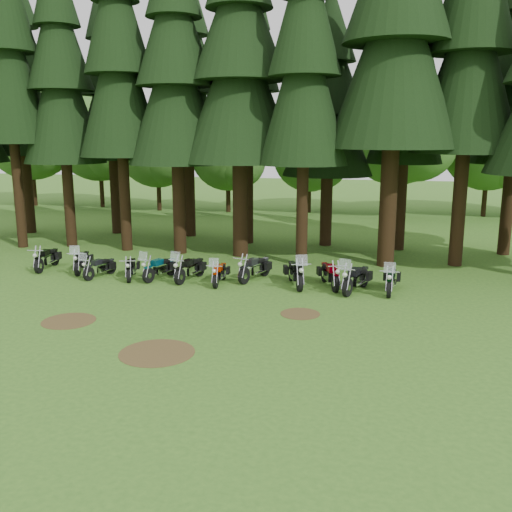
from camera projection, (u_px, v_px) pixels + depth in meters
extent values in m
plane|color=#366720|center=(174.00, 309.00, 20.45)|extent=(120.00, 120.00, 0.00)
cylinder|color=#301F10|center=(18.00, 186.00, 30.95)|extent=(0.52, 0.52, 6.77)
cone|color=black|center=(7.00, 60.00, 29.57)|extent=(3.92, 3.92, 8.47)
cylinder|color=#301F10|center=(69.00, 197.00, 31.34)|extent=(0.58, 0.58, 5.53)
cone|color=black|center=(62.00, 97.00, 30.22)|extent=(4.32, 4.32, 6.91)
cone|color=black|center=(57.00, 32.00, 29.52)|extent=(3.46, 3.46, 5.83)
cylinder|color=#301F10|center=(125.00, 195.00, 30.24)|extent=(0.58, 0.58, 5.99)
cone|color=black|center=(119.00, 82.00, 29.02)|extent=(4.32, 4.32, 7.49)
cone|color=black|center=(116.00, 8.00, 28.27)|extent=(3.45, 3.45, 6.32)
cylinder|color=#301F10|center=(179.00, 200.00, 29.52)|extent=(0.66, 0.66, 5.57)
cone|color=black|center=(176.00, 94.00, 28.39)|extent=(4.95, 4.95, 6.96)
cone|color=black|center=(174.00, 24.00, 27.69)|extent=(3.96, 3.96, 5.87)
cylinder|color=#301F10|center=(240.00, 201.00, 28.83)|extent=(0.77, 0.77, 5.70)
cone|color=black|center=(240.00, 89.00, 27.68)|extent=(5.81, 5.81, 7.12)
cone|color=black|center=(239.00, 15.00, 26.96)|extent=(4.65, 4.65, 6.01)
cylinder|color=#301F10|center=(302.00, 206.00, 26.75)|extent=(0.55, 0.55, 5.71)
cone|color=black|center=(304.00, 85.00, 25.59)|extent=(4.15, 4.15, 7.14)
cone|color=black|center=(306.00, 4.00, 24.88)|extent=(3.32, 3.32, 6.03)
cylinder|color=#301F10|center=(388.00, 196.00, 26.51)|extent=(0.80, 0.80, 6.62)
cone|color=black|center=(396.00, 53.00, 25.17)|extent=(5.98, 5.98, 8.27)
cylinder|color=#301F10|center=(460.00, 199.00, 26.64)|extent=(0.64, 0.64, 6.35)
cone|color=black|center=(470.00, 63.00, 25.35)|extent=(4.79, 4.79, 7.93)
cylinder|color=#301F10|center=(27.00, 186.00, 35.63)|extent=(0.67, 0.67, 5.87)
cone|color=black|center=(19.00, 93.00, 34.44)|extent=(5.00, 5.00, 7.33)
cone|color=black|center=(14.00, 32.00, 33.70)|extent=(4.00, 4.00, 6.19)
cylinder|color=#301F10|center=(115.00, 189.00, 35.54)|extent=(0.60, 0.60, 5.53)
cone|color=black|center=(110.00, 101.00, 34.42)|extent=(4.52, 4.52, 6.91)
cone|color=black|center=(107.00, 44.00, 33.72)|extent=(3.62, 3.62, 5.83)
cylinder|color=#301F10|center=(190.00, 191.00, 34.54)|extent=(0.65, 0.65, 5.55)
cone|color=black|center=(187.00, 100.00, 33.41)|extent=(4.85, 4.85, 6.94)
cone|color=black|center=(186.00, 41.00, 32.71)|extent=(3.88, 3.88, 5.86)
cylinder|color=#301F10|center=(248.00, 195.00, 32.28)|extent=(0.58, 0.58, 5.52)
cone|color=black|center=(248.00, 98.00, 31.16)|extent=(4.35, 4.35, 6.90)
cone|color=black|center=(248.00, 35.00, 30.47)|extent=(3.48, 3.48, 5.83)
cylinder|color=#301F10|center=(326.00, 204.00, 31.71)|extent=(0.66, 0.66, 4.70)
cone|color=black|center=(328.00, 121.00, 30.75)|extent=(4.94, 4.94, 5.87)
cone|color=black|center=(330.00, 67.00, 30.17)|extent=(3.95, 3.95, 4.96)
cone|color=black|center=(331.00, 23.00, 29.70)|extent=(2.77, 2.77, 3.91)
cylinder|color=#301F10|center=(401.00, 198.00, 30.37)|extent=(0.53, 0.53, 5.56)
cone|color=black|center=(407.00, 95.00, 29.24)|extent=(3.94, 3.94, 6.95)
cone|color=black|center=(411.00, 27.00, 28.55)|extent=(3.15, 3.15, 5.87)
cylinder|color=#301F10|center=(508.00, 200.00, 29.15)|extent=(0.61, 0.61, 5.65)
cylinder|color=#301F10|center=(34.00, 186.00, 49.26)|extent=(0.36, 0.36, 3.33)
sphere|color=#346224|center=(30.00, 134.00, 48.31)|extent=(7.78, 7.78, 7.78)
sphere|color=#346224|center=(38.00, 143.00, 47.34)|extent=(5.55, 5.55, 5.55)
cylinder|color=#301F10|center=(102.00, 188.00, 48.41)|extent=(0.36, 0.36, 3.29)
sphere|color=#346224|center=(99.00, 135.00, 47.48)|extent=(7.69, 7.69, 7.69)
sphere|color=#346224|center=(109.00, 144.00, 46.52)|extent=(5.49, 5.49, 5.49)
cylinder|color=#301F10|center=(159.00, 193.00, 46.28)|extent=(0.36, 0.36, 2.80)
sphere|color=#346224|center=(157.00, 146.00, 45.49)|extent=(6.53, 6.53, 6.53)
sphere|color=#346224|center=(167.00, 155.00, 44.67)|extent=(4.67, 4.67, 4.67)
cylinder|color=#301F10|center=(228.00, 196.00, 45.38)|extent=(0.36, 0.36, 2.55)
sphere|color=#346224|center=(228.00, 153.00, 44.66)|extent=(5.95, 5.95, 5.95)
sphere|color=#346224|center=(238.00, 161.00, 43.92)|extent=(4.25, 4.25, 4.25)
cylinder|color=#301F10|center=(309.00, 197.00, 45.16)|extent=(0.36, 0.36, 2.47)
sphere|color=#346224|center=(310.00, 155.00, 44.46)|extent=(5.76, 5.76, 5.76)
sphere|color=#346224|center=(321.00, 163.00, 43.74)|extent=(4.12, 4.12, 4.12)
cylinder|color=#301F10|center=(395.00, 193.00, 43.11)|extent=(0.36, 0.36, 3.52)
sphere|color=#346224|center=(398.00, 129.00, 42.12)|extent=(8.21, 8.21, 8.21)
sphere|color=#346224|center=(418.00, 141.00, 41.09)|extent=(5.87, 5.87, 5.87)
cylinder|color=#301F10|center=(485.00, 197.00, 42.94)|extent=(0.36, 0.36, 2.94)
sphere|color=#346224|center=(489.00, 144.00, 42.11)|extent=(6.86, 6.86, 6.86)
sphere|color=#346224|center=(507.00, 154.00, 41.25)|extent=(4.90, 4.90, 4.90)
cylinder|color=#4C3D1E|center=(69.00, 321.00, 19.19)|extent=(1.80, 1.80, 0.01)
cylinder|color=#4C3D1E|center=(300.00, 314.00, 19.95)|extent=(1.40, 1.40, 0.01)
cylinder|color=#4C3D1E|center=(157.00, 353.00, 16.42)|extent=(2.20, 2.20, 0.01)
cylinder|color=black|center=(39.00, 266.00, 25.65)|extent=(0.23, 0.70, 0.69)
cylinder|color=black|center=(55.00, 258.00, 27.22)|extent=(0.23, 0.70, 0.69)
cube|color=silver|center=(47.00, 260.00, 26.46)|extent=(0.38, 0.76, 0.35)
cube|color=black|center=(44.00, 253.00, 26.15)|extent=(0.38, 0.61, 0.25)
cube|color=black|center=(49.00, 252.00, 26.63)|extent=(0.38, 0.61, 0.13)
cylinder|color=black|center=(78.00, 269.00, 25.17)|extent=(0.31, 0.68, 0.67)
cylinder|color=black|center=(86.00, 261.00, 26.70)|extent=(0.31, 0.68, 0.67)
cube|color=silver|center=(82.00, 262.00, 25.96)|extent=(0.46, 0.76, 0.34)
cube|color=black|center=(81.00, 256.00, 25.66)|extent=(0.44, 0.62, 0.24)
cube|color=black|center=(83.00, 254.00, 26.12)|extent=(0.44, 0.62, 0.12)
cube|color=silver|center=(74.00, 250.00, 24.68)|extent=(0.44, 0.23, 0.40)
cylinder|color=black|center=(89.00, 274.00, 24.38)|extent=(0.27, 0.60, 0.59)
cylinder|color=black|center=(111.00, 267.00, 25.59)|extent=(0.27, 0.60, 0.59)
cube|color=silver|center=(101.00, 268.00, 25.01)|extent=(0.40, 0.67, 0.31)
cube|color=black|center=(97.00, 262.00, 24.76)|extent=(0.39, 0.55, 0.22)
cube|color=black|center=(104.00, 261.00, 25.12)|extent=(0.39, 0.55, 0.11)
cube|color=silver|center=(83.00, 257.00, 23.98)|extent=(0.39, 0.21, 0.35)
cylinder|color=black|center=(129.00, 275.00, 24.06)|extent=(0.31, 0.63, 0.62)
cylinder|color=black|center=(133.00, 268.00, 25.47)|extent=(0.31, 0.63, 0.62)
cube|color=silver|center=(131.00, 269.00, 24.79)|extent=(0.45, 0.70, 0.32)
cube|color=black|center=(130.00, 263.00, 24.51)|extent=(0.42, 0.57, 0.22)
cube|color=black|center=(132.00, 262.00, 24.94)|extent=(0.42, 0.57, 0.11)
cylinder|color=black|center=(149.00, 275.00, 24.01)|extent=(0.32, 0.67, 0.65)
cylinder|color=black|center=(171.00, 268.00, 25.31)|extent=(0.32, 0.67, 0.65)
cube|color=silver|center=(161.00, 269.00, 24.69)|extent=(0.47, 0.74, 0.34)
cube|color=#07465A|center=(157.00, 262.00, 24.42)|extent=(0.44, 0.61, 0.24)
cube|color=black|center=(164.00, 261.00, 24.81)|extent=(0.44, 0.61, 0.12)
cube|color=silver|center=(143.00, 256.00, 23.57)|extent=(0.43, 0.24, 0.39)
cylinder|color=black|center=(180.00, 277.00, 23.72)|extent=(0.29, 0.70, 0.69)
cylinder|color=black|center=(200.00, 268.00, 25.15)|extent=(0.29, 0.70, 0.69)
cube|color=silver|center=(191.00, 270.00, 24.46)|extent=(0.44, 0.77, 0.35)
cube|color=black|center=(187.00, 263.00, 24.17)|extent=(0.43, 0.63, 0.25)
cube|color=black|center=(193.00, 261.00, 24.60)|extent=(0.43, 0.63, 0.12)
cube|color=silver|center=(175.00, 256.00, 23.25)|extent=(0.46, 0.22, 0.41)
cylinder|color=black|center=(216.00, 281.00, 23.18)|extent=(0.17, 0.62, 0.62)
cylinder|color=black|center=(223.00, 273.00, 24.57)|extent=(0.17, 0.62, 0.62)
cube|color=silver|center=(220.00, 274.00, 23.90)|extent=(0.30, 0.67, 0.32)
cube|color=#B52301|center=(219.00, 268.00, 23.62)|extent=(0.31, 0.53, 0.22)
cube|color=black|center=(221.00, 266.00, 24.04)|extent=(0.31, 0.53, 0.11)
cube|color=silver|center=(214.00, 263.00, 22.73)|extent=(0.40, 0.14, 0.37)
cylinder|color=black|center=(244.00, 276.00, 23.82)|extent=(0.38, 0.71, 0.71)
cylinder|color=black|center=(265.00, 268.00, 25.18)|extent=(0.38, 0.71, 0.71)
cube|color=silver|center=(255.00, 269.00, 24.52)|extent=(0.53, 0.81, 0.36)
cube|color=black|center=(252.00, 262.00, 24.24)|extent=(0.50, 0.66, 0.26)
cube|color=black|center=(258.00, 261.00, 24.65)|extent=(0.50, 0.66, 0.13)
cylinder|color=black|center=(300.00, 283.00, 22.70)|extent=(0.40, 0.74, 0.73)
cylinder|color=black|center=(292.00, 272.00, 24.36)|extent=(0.40, 0.74, 0.73)
cube|color=silver|center=(295.00, 275.00, 23.56)|extent=(0.56, 0.84, 0.38)
cube|color=black|center=(297.00, 267.00, 23.23)|extent=(0.52, 0.69, 0.27)
cube|color=black|center=(294.00, 265.00, 23.74)|extent=(0.52, 0.69, 0.13)
cube|color=silver|center=(302.00, 260.00, 22.17)|extent=(0.49, 0.29, 0.44)
cylinder|color=black|center=(335.00, 284.00, 22.60)|extent=(0.39, 0.71, 0.70)
cylinder|color=black|center=(325.00, 274.00, 24.20)|extent=(0.39, 0.71, 0.70)
cube|color=silver|center=(329.00, 276.00, 23.43)|extent=(0.54, 0.80, 0.36)
cube|color=#71000D|center=(331.00, 268.00, 23.11)|extent=(0.51, 0.66, 0.26)
cube|color=black|center=(328.00, 266.00, 23.59)|extent=(0.51, 0.66, 0.13)
cylinder|color=black|center=(347.00, 288.00, 21.99)|extent=(0.39, 0.73, 0.72)
cylinder|color=black|center=(364.00, 278.00, 23.40)|extent=(0.39, 0.73, 0.72)
cube|color=silver|center=(357.00, 280.00, 22.72)|extent=(0.55, 0.83, 0.37)
cube|color=black|center=(354.00, 272.00, 22.42)|extent=(0.51, 0.68, 0.26)
cube|color=black|center=(359.00, 270.00, 22.85)|extent=(0.51, 0.68, 0.13)
cube|color=silver|center=(345.00, 265.00, 21.51)|extent=(0.48, 0.28, 0.43)
cylinder|color=black|center=(389.00, 289.00, 21.85)|extent=(0.20, 0.69, 0.68)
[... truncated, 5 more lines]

